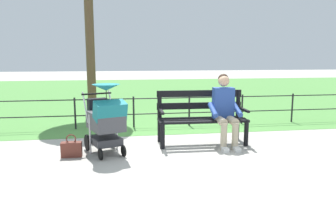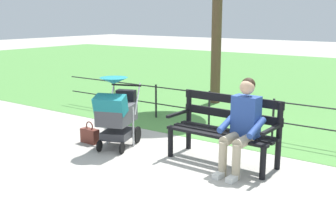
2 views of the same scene
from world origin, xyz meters
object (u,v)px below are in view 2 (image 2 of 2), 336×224
(person_on_bench, at_px, (242,123))
(handbag, at_px, (90,135))
(stroller, at_px, (117,112))
(park_bench, at_px, (225,126))

(person_on_bench, distance_m, handbag, 2.70)
(stroller, xyz_separation_m, handbag, (0.54, 0.08, -0.47))
(park_bench, height_order, handbag, park_bench)
(park_bench, bearing_deg, person_on_bench, 148.85)
(person_on_bench, xyz_separation_m, stroller, (2.08, 0.22, -0.08))
(park_bench, bearing_deg, stroller, 14.44)
(person_on_bench, bearing_deg, park_bench, -31.15)
(handbag, bearing_deg, person_on_bench, -173.48)
(park_bench, distance_m, person_on_bench, 0.46)
(park_bench, relative_size, person_on_bench, 1.27)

